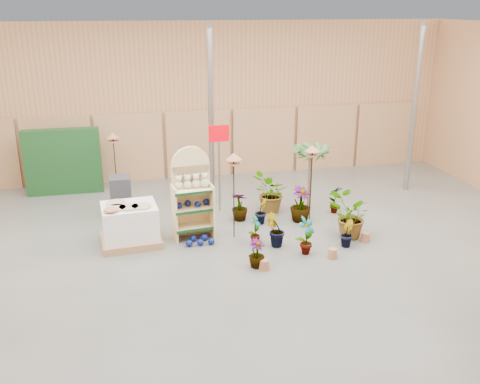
% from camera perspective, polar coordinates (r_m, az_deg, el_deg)
% --- Properties ---
extents(room, '(15.20, 12.10, 4.70)m').
position_cam_1_polar(room, '(10.85, -0.89, 4.92)').
color(room, '#50504A').
rests_on(room, ground).
extents(display_shelf, '(0.91, 0.63, 2.04)m').
position_cam_1_polar(display_shelf, '(11.79, -5.16, -0.46)').
color(display_shelf, '#E2C484').
rests_on(display_shelf, ground).
extents(teddy_bears, '(0.76, 0.20, 0.32)m').
position_cam_1_polar(teddy_bears, '(11.59, -5.02, 1.06)').
color(teddy_bears, beige).
rests_on(teddy_bears, display_shelf).
extents(gazing_balls_shelf, '(0.75, 0.26, 0.14)m').
position_cam_1_polar(gazing_balls_shelf, '(11.73, -5.07, -1.25)').
color(gazing_balls_shelf, navy).
rests_on(gazing_balls_shelf, display_shelf).
extents(gazing_balls_floor, '(0.63, 0.39, 0.15)m').
position_cam_1_polar(gazing_balls_floor, '(11.69, -4.32, -5.19)').
color(gazing_balls_floor, navy).
rests_on(gazing_balls_floor, ground).
extents(pallet_stack, '(1.34, 1.15, 0.93)m').
position_cam_1_polar(pallet_stack, '(11.76, -11.65, -3.44)').
color(pallet_stack, '#A0744C').
rests_on(pallet_stack, ground).
extents(charcoal_planters, '(0.50, 0.50, 1.00)m').
position_cam_1_polar(charcoal_planters, '(13.33, -12.56, -0.47)').
color(charcoal_planters, '#242427').
rests_on(charcoal_planters, ground).
extents(trellis_stock, '(2.00, 0.30, 1.80)m').
position_cam_1_polar(trellis_stock, '(15.24, -18.34, 3.10)').
color(trellis_stock, '#153F18').
rests_on(trellis_stock, ground).
extents(offer_sign, '(0.50, 0.08, 2.20)m').
position_cam_1_polar(offer_sign, '(13.00, -2.25, 4.43)').
color(offer_sign, gray).
rests_on(offer_sign, ground).
extents(bird_table_front, '(0.34, 0.34, 1.95)m').
position_cam_1_polar(bird_table_front, '(11.39, -0.67, 3.51)').
color(bird_table_front, black).
rests_on(bird_table_front, ground).
extents(bird_table_right, '(0.34, 0.34, 1.88)m').
position_cam_1_polar(bird_table_right, '(12.42, 7.73, 4.37)').
color(bird_table_right, black).
rests_on(bird_table_right, ground).
extents(bird_table_back, '(0.34, 0.34, 1.80)m').
position_cam_1_polar(bird_table_back, '(14.30, -13.40, 5.70)').
color(bird_table_back, black).
rests_on(bird_table_back, ground).
extents(palm, '(0.70, 0.70, 1.76)m').
position_cam_1_polar(palm, '(13.26, 7.59, 4.29)').
color(palm, brown).
rests_on(palm, ground).
extents(potted_plant_0, '(0.40, 0.43, 0.68)m').
position_cam_1_polar(potted_plant_0, '(11.55, 1.63, -4.01)').
color(potted_plant_0, '#336028').
rests_on(potted_plant_0, ground).
extents(potted_plant_1, '(0.45, 0.37, 0.76)m').
position_cam_1_polar(potted_plant_1, '(11.43, 3.76, -4.09)').
color(potted_plant_1, '#336028').
rests_on(potted_plant_1, ground).
extents(potted_plant_3, '(0.67, 0.67, 0.86)m').
position_cam_1_polar(potted_plant_3, '(12.79, 6.46, -1.31)').
color(potted_plant_3, '#336028').
rests_on(potted_plant_3, ground).
extents(potted_plant_4, '(0.44, 0.36, 0.72)m').
position_cam_1_polar(potted_plant_4, '(13.45, 10.10, -0.75)').
color(potted_plant_4, '#336028').
rests_on(potted_plant_4, ground).
extents(potted_plant_5, '(0.42, 0.43, 0.61)m').
position_cam_1_polar(potted_plant_5, '(12.64, 2.26, -2.05)').
color(potted_plant_5, '#336028').
rests_on(potted_plant_5, ground).
extents(potted_plant_6, '(1.18, 1.20, 1.01)m').
position_cam_1_polar(potted_plant_6, '(13.23, 3.31, -0.15)').
color(potted_plant_6, '#336028').
rests_on(potted_plant_6, ground).
extents(potted_plant_7, '(0.43, 0.43, 0.58)m').
position_cam_1_polar(potted_plant_7, '(10.59, 1.78, -6.58)').
color(potted_plant_7, '#336028').
rests_on(potted_plant_7, ground).
extents(potted_plant_8, '(0.52, 0.48, 0.82)m').
position_cam_1_polar(potted_plant_8, '(11.15, 7.06, -4.67)').
color(potted_plant_8, '#336028').
rests_on(potted_plant_8, ground).
extents(potted_plant_9, '(0.38, 0.41, 0.59)m').
position_cam_1_polar(potted_plant_9, '(11.69, 11.30, -4.33)').
color(potted_plant_9, '#336028').
rests_on(potted_plant_9, ground).
extents(potted_plant_10, '(0.98, 0.88, 1.00)m').
position_cam_1_polar(potted_plant_10, '(12.04, 11.60, -2.59)').
color(potted_plant_10, '#336028').
rests_on(potted_plant_10, ground).
extents(potted_plant_11, '(0.51, 0.51, 0.70)m').
position_cam_1_polar(potted_plant_11, '(12.80, -0.05, -1.54)').
color(potted_plant_11, '#336028').
rests_on(potted_plant_11, ground).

